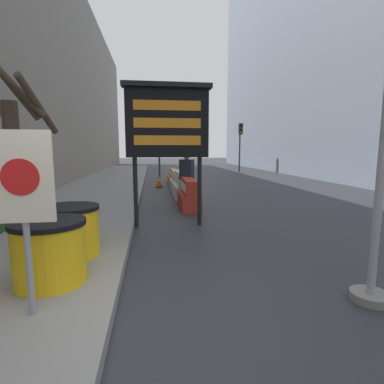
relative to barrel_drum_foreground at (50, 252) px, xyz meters
The scene contains 16 objects.
ground_plane 1.31m from the barrel_drum_foreground, 47.24° to the right, with size 120.00×120.00×0.00m, color #2D2D33.
building_left_facade 10.69m from the barrel_drum_foreground, 107.99° to the left, with size 0.40×50.40×11.34m.
bare_tree 4.35m from the barrel_drum_foreground, 116.38° to the left, with size 1.50×1.51×3.51m.
barrel_drum_foreground is the anchor object (origin of this frame).
barrel_drum_middle 0.92m from the barrel_drum_foreground, 89.94° to the left, with size 0.86×0.86×0.76m.
warning_sign 1.10m from the barrel_drum_foreground, 86.48° to the right, with size 0.56×0.08×1.77m.
message_board 3.92m from the barrel_drum_foreground, 63.06° to the left, with size 1.94×0.36×3.16m.
jersey_barrier_red_striped 5.67m from the barrel_drum_foreground, 65.89° to the left, with size 0.55×1.60×0.88m.
jersey_barrier_white 7.66m from the barrel_drum_foreground, 72.40° to the left, with size 0.62×1.93×0.94m.
jersey_barrier_cream 9.85m from the barrel_drum_foreground, 76.40° to the left, with size 0.58×1.85×0.82m.
jersey_barrier_orange_near 11.95m from the barrel_drum_foreground, 78.82° to the left, with size 0.53×1.91×0.76m.
traffic_cone_near 10.50m from the barrel_drum_foreground, 81.52° to the left, with size 0.32×0.32×0.57m.
traffic_light_near_curb 15.97m from the barrel_drum_foreground, 83.78° to the left, with size 0.28×0.45×4.05m.
traffic_light_far_side 21.15m from the barrel_drum_foreground, 67.27° to the left, with size 0.28×0.45×3.75m.
pedestrian_worker 6.50m from the barrel_drum_foreground, 68.75° to the left, with size 0.50×0.45×1.65m.
steel_pole_right 3.79m from the barrel_drum_foreground, 10.06° to the right, with size 0.44×0.44×3.00m.
Camera 1 is at (0.42, -2.75, 1.75)m, focal length 28.00 mm.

